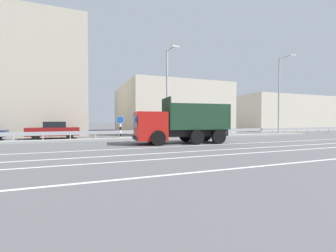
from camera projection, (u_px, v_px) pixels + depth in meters
name	position (u px, v px, depth m)	size (l,w,h in m)	color
ground_plane	(150.00, 141.00, 18.87)	(320.00, 320.00, 0.00)	#565659
lane_strip_0	(194.00, 146.00, 15.25)	(71.68, 0.16, 0.01)	silver
lane_strip_1	(214.00, 150.00, 12.93)	(71.68, 0.16, 0.01)	silver
lane_strip_2	(232.00, 154.00, 11.38)	(71.68, 0.16, 0.01)	silver
lane_strip_3	(278.00, 164.00, 8.75)	(71.68, 0.16, 0.01)	silver
median_island	(144.00, 138.00, 20.48)	(39.42, 1.10, 0.18)	gray
median_guardrail	(141.00, 132.00, 21.66)	(71.68, 0.09, 0.78)	#9EA0A5
dump_truck	(171.00, 127.00, 16.66)	(7.29, 3.19, 3.38)	red
median_road_sign	(120.00, 127.00, 19.66)	(0.70, 0.16, 2.12)	white
street_lamp_2	(168.00, 89.00, 20.95)	(0.71, 1.94, 8.37)	#ADADB2
street_lamp_3	(280.00, 92.00, 26.43)	(0.71, 2.06, 9.16)	#ADADB2
parked_car_4	(54.00, 130.00, 21.08)	(4.60, 2.26, 1.61)	maroon
background_building_1	(167.00, 110.00, 34.17)	(13.40, 15.69, 6.75)	beige
background_building_2	(278.00, 114.00, 42.94)	(19.60, 11.89, 6.04)	beige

